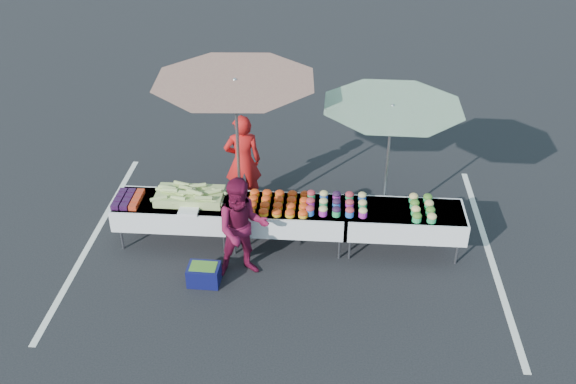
# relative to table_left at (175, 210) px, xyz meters

# --- Properties ---
(ground) EXTENTS (80.00, 80.00, 0.00)m
(ground) POSITION_rel_table_left_xyz_m (1.80, 0.00, -0.58)
(ground) COLOR black
(stripe_left) EXTENTS (0.10, 5.00, 0.00)m
(stripe_left) POSITION_rel_table_left_xyz_m (-1.40, 0.00, -0.58)
(stripe_left) COLOR silver
(stripe_left) RESTS_ON ground
(stripe_right) EXTENTS (0.10, 5.00, 0.00)m
(stripe_right) POSITION_rel_table_left_xyz_m (5.00, 0.00, -0.58)
(stripe_right) COLOR silver
(stripe_right) RESTS_ON ground
(table_left) EXTENTS (1.86, 0.81, 0.75)m
(table_left) POSITION_rel_table_left_xyz_m (0.00, 0.00, 0.00)
(table_left) COLOR white
(table_left) RESTS_ON ground
(table_center) EXTENTS (1.86, 0.81, 0.75)m
(table_center) POSITION_rel_table_left_xyz_m (1.80, 0.00, 0.00)
(table_center) COLOR white
(table_center) RESTS_ON ground
(table_right) EXTENTS (1.86, 0.81, 0.75)m
(table_right) POSITION_rel_table_left_xyz_m (3.60, 0.00, 0.00)
(table_right) COLOR white
(table_right) RESTS_ON ground
(berry_punnets) EXTENTS (0.40, 0.54, 0.08)m
(berry_punnets) POSITION_rel_table_left_xyz_m (-0.71, -0.06, 0.21)
(berry_punnets) COLOR black
(berry_punnets) RESTS_ON table_left
(corn_pile) EXTENTS (1.16, 0.57, 0.26)m
(corn_pile) POSITION_rel_table_left_xyz_m (0.26, 0.04, 0.26)
(corn_pile) COLOR #A2C364
(corn_pile) RESTS_ON table_left
(plastic_bags) EXTENTS (0.30, 0.25, 0.05)m
(plastic_bags) POSITION_rel_table_left_xyz_m (0.30, -0.30, 0.19)
(plastic_bags) COLOR white
(plastic_bags) RESTS_ON table_left
(carrot_bowls) EXTENTS (0.95, 0.69, 0.11)m
(carrot_bowls) POSITION_rel_table_left_xyz_m (1.65, -0.01, 0.22)
(carrot_bowls) COLOR orange
(carrot_bowls) RESTS_ON table_center
(potato_cups) EXTENTS (0.94, 0.58, 0.16)m
(potato_cups) POSITION_rel_table_left_xyz_m (2.55, 0.00, 0.25)
(potato_cups) COLOR blue
(potato_cups) RESTS_ON table_right
(bean_baskets) EXTENTS (0.36, 0.68, 0.15)m
(bean_baskets) POSITION_rel_table_left_xyz_m (3.86, -0.01, 0.24)
(bean_baskets) COLOR green
(bean_baskets) RESTS_ON table_right
(vendor) EXTENTS (0.69, 0.52, 1.71)m
(vendor) POSITION_rel_table_left_xyz_m (0.94, 1.16, 0.27)
(vendor) COLOR red
(vendor) RESTS_ON ground
(customer) EXTENTS (0.92, 0.79, 1.62)m
(customer) POSITION_rel_table_left_xyz_m (1.19, -0.75, 0.23)
(customer) COLOR maroon
(customer) RESTS_ON ground
(umbrella_left) EXTENTS (3.23, 3.23, 2.60)m
(umbrella_left) POSITION_rel_table_left_xyz_m (0.96, 0.58, 1.77)
(umbrella_left) COLOR black
(umbrella_left) RESTS_ON ground
(umbrella_right) EXTENTS (2.86, 2.86, 2.25)m
(umbrella_right) POSITION_rel_table_left_xyz_m (3.33, 0.59, 1.46)
(umbrella_right) COLOR black
(umbrella_right) RESTS_ON ground
(storage_bin) EXTENTS (0.48, 0.35, 0.31)m
(storage_bin) POSITION_rel_table_left_xyz_m (0.63, -1.03, -0.42)
(storage_bin) COLOR #0D1045
(storage_bin) RESTS_ON ground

